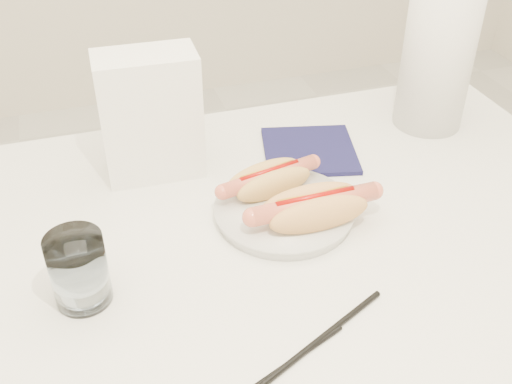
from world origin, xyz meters
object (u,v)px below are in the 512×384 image
object	(u,v)px
table	(244,283)
hotdog_left	(269,180)
water_glass	(79,270)
paper_towel_roll	(438,52)
plate	(284,212)
hotdog_right	(314,208)
napkin_box	(151,116)

from	to	relation	value
table	hotdog_left	world-z (taller)	hotdog_left
water_glass	paper_towel_roll	size ratio (longest dim) A/B	0.35
plate	hotdog_left	distance (m)	0.06
paper_towel_roll	table	bearing A→B (deg)	-150.36
table	hotdog_left	bearing A→B (deg)	54.84
hotdog_right	plate	bearing A→B (deg)	122.43
table	plate	xyz separation A→B (m)	(0.08, 0.06, 0.07)
hotdog_right	hotdog_left	bearing A→B (deg)	110.37
plate	water_glass	bearing A→B (deg)	-164.72
napkin_box	plate	bearing A→B (deg)	-46.90
napkin_box	paper_towel_roll	xyz separation A→B (m)	(0.51, 0.01, 0.04)
hotdog_left	hotdog_right	world-z (taller)	hotdog_right
hotdog_left	napkin_box	bearing A→B (deg)	125.68
plate	napkin_box	size ratio (longest dim) A/B	0.97
water_glass	table	bearing A→B (deg)	6.64
water_glass	paper_towel_roll	bearing A→B (deg)	22.65
hotdog_right	napkin_box	bearing A→B (deg)	128.12
hotdog_right	table	bearing A→B (deg)	-174.95
napkin_box	water_glass	bearing A→B (deg)	-115.86
hotdog_left	napkin_box	xyz separation A→B (m)	(-0.15, 0.13, 0.07)
hotdog_right	paper_towel_roll	world-z (taller)	paper_towel_roll
water_glass	napkin_box	distance (m)	0.30
plate	table	bearing A→B (deg)	-145.13
plate	paper_towel_roll	bearing A→B (deg)	28.35
hotdog_right	water_glass	xyz separation A→B (m)	(-0.33, -0.04, 0.01)
plate	hotdog_right	world-z (taller)	hotdog_right
hotdog_left	paper_towel_roll	distance (m)	0.40
table	water_glass	xyz separation A→B (m)	(-0.22, -0.03, 0.11)
hotdog_left	water_glass	distance (m)	0.32
table	paper_towel_roll	world-z (taller)	paper_towel_roll
hotdog_right	napkin_box	size ratio (longest dim) A/B	0.91
hotdog_left	napkin_box	size ratio (longest dim) A/B	0.78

